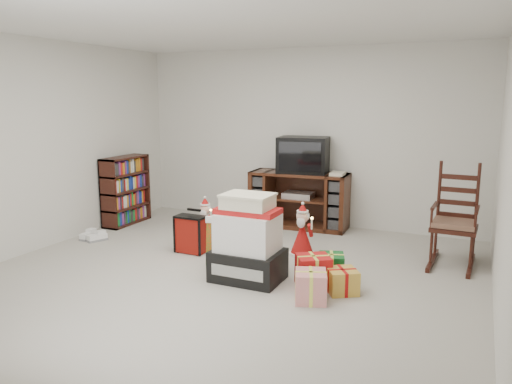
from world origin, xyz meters
TOP-DOWN VIEW (x-y plane):
  - room at (0.00, 0.00)m, footprint 5.01×5.01m
  - tv_stand at (0.01, 2.23)m, footprint 1.39×0.55m
  - bookshelf at (-2.34, 1.38)m, footprint 0.27×0.80m
  - rocking_chair at (2.10, 1.40)m, footprint 0.50×0.79m
  - gift_pile at (0.25, 0.03)m, footprint 0.69×0.50m
  - red_suitcase at (-0.74, 0.56)m, footprint 0.35×0.19m
  - stocking at (-0.22, 0.22)m, footprint 0.29×0.19m
  - teddy_bear at (0.38, 0.39)m, footprint 0.21×0.19m
  - santa_figurine at (0.49, 0.99)m, footprint 0.30×0.29m
  - mrs_claus_figurine at (-0.79, 0.98)m, footprint 0.29×0.27m
  - sneaker_pair at (-2.18, 0.49)m, footprint 0.32×0.27m
  - gift_cluster at (0.97, 0.15)m, footprint 0.58×0.89m
  - crt_television at (0.06, 2.23)m, footprint 0.73×0.57m

SIDE VIEW (x-z plane):
  - sneaker_pair at x=-2.18m, z-range 0.00..0.09m
  - gift_cluster at x=0.97m, z-range 0.00..0.27m
  - teddy_bear at x=0.38m, z-range -0.02..0.30m
  - mrs_claus_figurine at x=-0.79m, z-range -0.07..0.52m
  - red_suitcase at x=-0.74m, z-range -0.03..0.49m
  - santa_figurine at x=0.49m, z-range -0.07..0.55m
  - stocking at x=-0.22m, z-range 0.00..0.57m
  - gift_pile at x=0.25m, z-range -0.05..0.81m
  - tv_stand at x=0.01m, z-range 0.00..0.78m
  - rocking_chair at x=2.10m, z-range -0.18..0.98m
  - bookshelf at x=-2.34m, z-range -0.02..0.96m
  - crt_television at x=0.06m, z-range 0.78..1.28m
  - room at x=0.00m, z-range -0.01..2.51m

